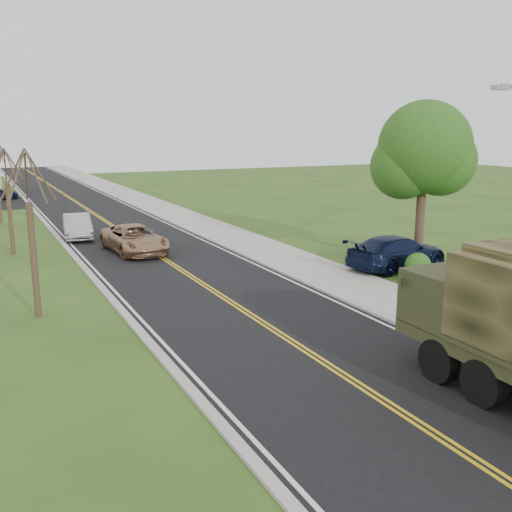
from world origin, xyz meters
TOP-DOWN VIEW (x-y plane):
  - ground at (0.00, 0.00)m, footprint 160.00×160.00m
  - road at (0.00, 40.00)m, footprint 8.00×120.00m
  - curb_right at (4.15, 40.00)m, footprint 0.30×120.00m
  - sidewalk_right at (5.90, 40.00)m, footprint 3.20×120.00m
  - curb_left at (-4.15, 40.00)m, footprint 0.30×120.00m
  - leafy_tree at (11.00, 10.01)m, footprint 4.83×4.50m
  - bare_tree_a at (-7.00, 10.00)m, footprint 1.93×2.26m
  - bare_tree_b at (-7.00, 22.00)m, footprint 1.83×2.14m
  - suv_champagne at (-0.92, 19.43)m, footprint 2.97×5.66m
  - sedan_silver at (-3.00, 25.23)m, footprint 2.05×4.69m
  - pickup_navy at (9.67, 10.01)m, footprint 5.84×3.00m
  - utility_box_near at (6.72, 2.66)m, footprint 0.61×0.51m

SIDE VIEW (x-z plane):
  - ground at x=0.00m, z-range 0.00..0.00m
  - road at x=0.00m, z-range 0.00..0.01m
  - sidewalk_right at x=5.90m, z-range 0.00..0.10m
  - curb_left at x=-4.15m, z-range 0.00..0.10m
  - curb_right at x=4.15m, z-range 0.00..0.12m
  - utility_box_near at x=6.72m, z-range 0.10..0.90m
  - sedan_silver at x=-3.00m, z-range 0.00..1.50m
  - suv_champagne at x=-0.92m, z-range 0.00..1.52m
  - pickup_navy at x=9.67m, z-range 0.00..1.62m
  - bare_tree_b at x=-7.00m, z-range -0.39..5.34m
  - bare_tree_a at x=-7.00m, z-range -0.41..5.66m
  - leafy_tree at x=11.00m, z-range 1.44..9.54m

